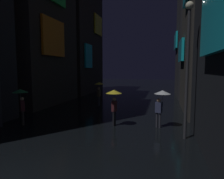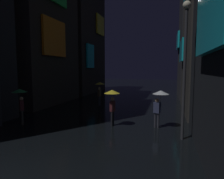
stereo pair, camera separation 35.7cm
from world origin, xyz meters
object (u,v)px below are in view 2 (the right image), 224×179
object	(u,v)px
pedestrian_midstreet_left_clear	(159,99)
streetlamp_right_near	(185,56)
pedestrian_foreground_right_green	(20,96)
pedestrian_midstreet_centre_yellow	(112,98)
pedestrian_far_right_yellow	(100,87)

from	to	relation	value
pedestrian_midstreet_left_clear	streetlamp_right_near	size ratio (longest dim) A/B	0.34
pedestrian_foreground_right_green	pedestrian_midstreet_centre_yellow	xyz separation A→B (m)	(5.39, 1.02, 0.00)
pedestrian_midstreet_centre_yellow	pedestrian_midstreet_left_clear	bearing A→B (deg)	7.97
pedestrian_midstreet_centre_yellow	streetlamp_right_near	bearing A→B (deg)	-17.56
pedestrian_foreground_right_green	pedestrian_far_right_yellow	size ratio (longest dim) A/B	1.00
pedestrian_midstreet_centre_yellow	pedestrian_far_right_yellow	bearing A→B (deg)	115.34
pedestrian_foreground_right_green	pedestrian_midstreet_left_clear	distance (m)	8.12
streetlamp_right_near	pedestrian_far_right_yellow	bearing A→B (deg)	132.41
pedestrian_foreground_right_green	streetlamp_right_near	bearing A→B (deg)	-1.03
pedestrian_midstreet_left_clear	pedestrian_far_right_yellow	size ratio (longest dim) A/B	1.00
pedestrian_midstreet_centre_yellow	pedestrian_far_right_yellow	world-z (taller)	same
pedestrian_midstreet_centre_yellow	pedestrian_midstreet_left_clear	distance (m)	2.64
pedestrian_foreground_right_green	pedestrian_midstreet_centre_yellow	distance (m)	5.48
streetlamp_right_near	pedestrian_midstreet_left_clear	bearing A→B (deg)	126.17
pedestrian_far_right_yellow	pedestrian_foreground_right_green	bearing A→B (deg)	-109.57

